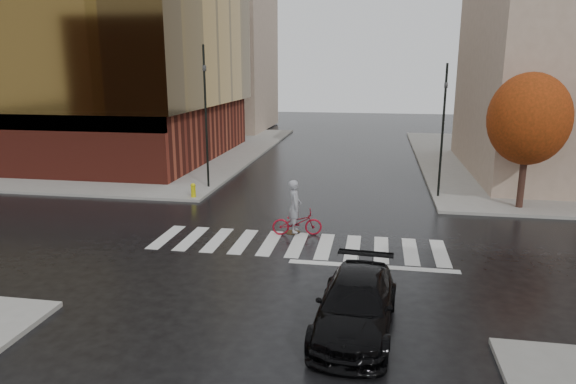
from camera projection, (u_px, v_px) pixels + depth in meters
name	position (u px, v px, depth m)	size (l,w,h in m)	color
ground	(295.00, 249.00, 19.90)	(120.00, 120.00, 0.00)	black
sidewalk_nw	(90.00, 149.00, 43.47)	(30.00, 30.00, 0.15)	gray
crosswalk	(297.00, 245.00, 20.38)	(12.00, 3.00, 0.01)	silver
office_glass	(46.00, 47.00, 38.79)	(27.00, 19.00, 16.00)	maroon
building_nw_far	(204.00, 35.00, 55.53)	(14.00, 12.00, 20.00)	gray
tree_ne_a	(529.00, 119.00, 24.24)	(3.80, 3.80, 6.50)	black
sedan	(356.00, 305.00, 13.67)	(2.00, 4.93, 1.43)	black
cyclist	(296.00, 217.00, 21.38)	(2.16, 1.08, 2.35)	maroon
traffic_light_nw	(206.00, 107.00, 28.47)	(0.23, 0.20, 7.89)	black
traffic_light_ne	(443.00, 123.00, 26.49)	(0.20, 0.21, 6.90)	black
fire_hydrant	(193.00, 189.00, 27.07)	(0.27, 0.27, 0.76)	#C6BD0B
manhole	(293.00, 232.00, 21.89)	(0.68, 0.68, 0.01)	#443018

